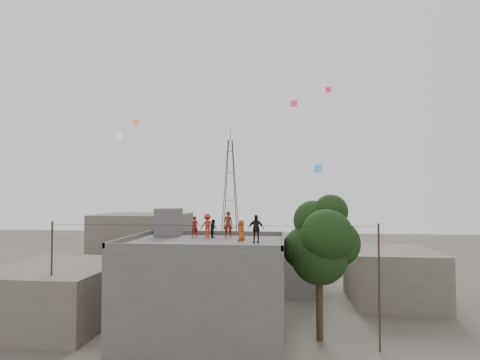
{
  "coord_description": "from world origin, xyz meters",
  "views": [
    {
      "loc": [
        5.14,
        -25.25,
        9.12
      ],
      "look_at": [
        1.98,
        2.15,
        10.08
      ],
      "focal_mm": 30.0,
      "sensor_mm": 36.0,
      "label": 1
    }
  ],
  "objects_px": {
    "stair_head_box": "(169,222)",
    "tree": "(322,242)",
    "transmission_tower": "(230,194)",
    "person_dark_adult": "(256,229)",
    "person_red_adult": "(228,224)"
  },
  "relations": [
    {
      "from": "stair_head_box",
      "to": "tree",
      "type": "distance_m",
      "value": 10.8
    },
    {
      "from": "transmission_tower",
      "to": "stair_head_box",
      "type": "bearing_deg",
      "value": -88.77
    },
    {
      "from": "tree",
      "to": "person_dark_adult",
      "type": "distance_m",
      "value": 4.31
    },
    {
      "from": "stair_head_box",
      "to": "tree",
      "type": "xyz_separation_m",
      "value": [
        10.57,
        -2.0,
        -1.0
      ]
    },
    {
      "from": "transmission_tower",
      "to": "person_dark_adult",
      "type": "bearing_deg",
      "value": -79.81
    },
    {
      "from": "stair_head_box",
      "to": "transmission_tower",
      "type": "relative_size",
      "value": 0.1
    },
    {
      "from": "stair_head_box",
      "to": "person_red_adult",
      "type": "relative_size",
      "value": 1.11
    },
    {
      "from": "stair_head_box",
      "to": "person_red_adult",
      "type": "distance_m",
      "value": 4.28
    },
    {
      "from": "stair_head_box",
      "to": "transmission_tower",
      "type": "height_order",
      "value": "transmission_tower"
    },
    {
      "from": "tree",
      "to": "person_dark_adult",
      "type": "height_order",
      "value": "tree"
    },
    {
      "from": "tree",
      "to": "transmission_tower",
      "type": "bearing_deg",
      "value": 106.09
    },
    {
      "from": "person_dark_adult",
      "to": "stair_head_box",
      "type": "bearing_deg",
      "value": 157.51
    },
    {
      "from": "tree",
      "to": "person_red_adult",
      "type": "relative_size",
      "value": 5.05
    },
    {
      "from": "transmission_tower",
      "to": "tree",
      "type": "bearing_deg",
      "value": -73.91
    },
    {
      "from": "person_red_adult",
      "to": "person_dark_adult",
      "type": "height_order",
      "value": "person_red_adult"
    }
  ]
}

